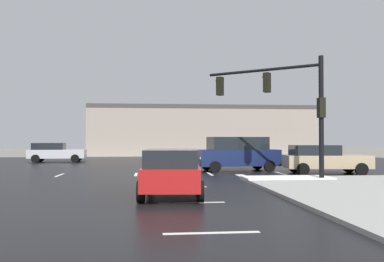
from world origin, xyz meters
The scene contains 10 objects.
ground_plane centered at (0.00, 0.00, 0.00)m, with size 120.00×120.00×0.00m, color slate.
road_asphalt centered at (0.00, 0.00, 0.01)m, with size 44.00×44.00×0.02m, color black.
snow_strip_curbside centered at (5.00, -4.00, 0.17)m, with size 4.00×1.60×0.06m, color white.
lane_markings centered at (1.20, -1.38, 0.02)m, with size 36.15×36.15×0.01m.
traffic_signal_mast centered at (5.10, -3.50, 3.91)m, with size 4.70×3.81×5.55m.
strip_building_background centered at (5.02, 27.82, 2.92)m, with size 26.57×8.00×5.85m.
suv_navy centered at (3.93, 1.81, 1.09)m, with size 4.98×2.58×2.03m.
sedan_tan centered at (8.16, -0.71, 0.85)m, with size 4.67×2.41×1.58m.
sedan_silver centered at (-9.01, 12.50, 0.85)m, with size 4.59×2.15×1.58m.
sedan_red centered at (-0.51, -8.50, 0.85)m, with size 2.34×4.65×1.58m.
Camera 1 is at (-1.26, -22.37, 1.95)m, focal length 38.61 mm.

